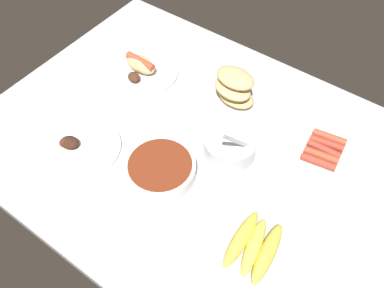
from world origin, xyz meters
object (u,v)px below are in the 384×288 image
at_px(plate_hotdog_assembled, 141,68).
at_px(bread_stack, 235,88).
at_px(bowl_chili, 160,168).
at_px(plate_sausages, 323,152).
at_px(banana_bunch, 254,246).
at_px(plate_grilled_meat, 80,147).
at_px(bowl_coleslaw, 230,145).

relative_size(plate_hotdog_assembled, bread_stack, 1.79).
height_order(bowl_chili, plate_hotdog_assembled, plate_hotdog_assembled).
xyz_separation_m(bowl_chili, plate_sausages, (0.32, 0.31, -0.01)).
height_order(banana_bunch, plate_hotdog_assembled, plate_hotdog_assembled).
height_order(bowl_chili, banana_bunch, bowl_chili).
relative_size(bread_stack, plate_sausages, 0.65).
xyz_separation_m(plate_grilled_meat, plate_sausages, (0.56, 0.38, 0.00)).
bearing_deg(banana_bunch, bowl_coleslaw, 133.99).
distance_m(plate_hotdog_assembled, bread_stack, 0.32).
height_order(plate_grilled_meat, plate_sausages, plate_grilled_meat).
relative_size(banana_bunch, bread_stack, 1.24).
bearing_deg(bread_stack, bowl_chili, -92.24).
bearing_deg(bread_stack, plate_sausages, -5.22).
xyz_separation_m(banana_bunch, bowl_coleslaw, (-0.20, 0.21, 0.01)).
distance_m(bread_stack, plate_sausages, 0.31).
relative_size(plate_grilled_meat, bowl_coleslaw, 1.44).
height_order(plate_grilled_meat, banana_bunch, banana_bunch).
bearing_deg(plate_sausages, banana_bunch, -91.86).
xyz_separation_m(banana_bunch, plate_sausages, (0.01, 0.36, -0.01)).
distance_m(banana_bunch, plate_hotdog_assembled, 0.69).
relative_size(banana_bunch, plate_hotdog_assembled, 0.70).
distance_m(bowl_chili, plate_sausages, 0.45).
distance_m(bowl_chili, bread_stack, 0.34).
relative_size(plate_grilled_meat, bread_stack, 1.58).
xyz_separation_m(plate_grilled_meat, banana_bunch, (0.55, 0.02, 0.01)).
relative_size(plate_grilled_meat, plate_hotdog_assembled, 0.88).
bearing_deg(plate_grilled_meat, bowl_coleslaw, 34.05).
xyz_separation_m(plate_grilled_meat, bread_stack, (0.25, 0.41, 0.05)).
distance_m(bowl_coleslaw, bread_stack, 0.20).
height_order(bowl_coleslaw, bread_stack, bowl_coleslaw).
xyz_separation_m(plate_hotdog_assembled, bread_stack, (0.31, 0.07, 0.04)).
distance_m(bowl_chili, bowl_coleslaw, 0.20).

